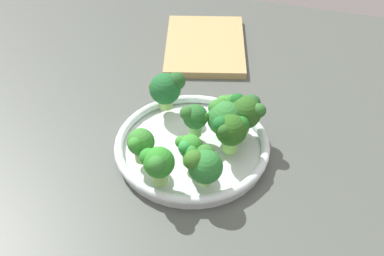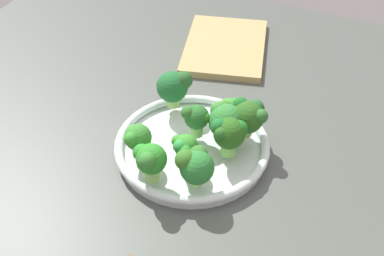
{
  "view_description": "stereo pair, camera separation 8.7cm",
  "coord_description": "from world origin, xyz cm",
  "px_view_note": "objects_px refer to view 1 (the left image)",
  "views": [
    {
      "loc": [
        58.64,
        21.66,
        62.98
      ],
      "look_at": [
        -3.75,
        2.94,
        5.83
      ],
      "focal_mm": 46.89,
      "sensor_mm": 36.0,
      "label": 1
    },
    {
      "loc": [
        55.6,
        29.76,
        62.98
      ],
      "look_at": [
        -3.75,
        2.94,
        5.83
      ],
      "focal_mm": 46.89,
      "sensor_mm": 36.0,
      "label": 2
    }
  ],
  "objects_px": {
    "broccoli_floret_4": "(195,118)",
    "broccoli_floret_6": "(189,148)",
    "broccoli_floret_3": "(203,164)",
    "bowl": "(192,146)",
    "broccoli_floret_9": "(140,144)",
    "broccoli_floret_0": "(225,107)",
    "broccoli_floret_7": "(166,88)",
    "broccoli_floret_1": "(246,111)",
    "broccoli_floret_5": "(231,130)",
    "broccoli_floret_2": "(157,163)",
    "broccoli_floret_8": "(224,117)",
    "cutting_board": "(205,45)"
  },
  "relations": [
    {
      "from": "broccoli_floret_4",
      "to": "broccoli_floret_6",
      "type": "distance_m",
      "value": 0.07
    },
    {
      "from": "broccoli_floret_3",
      "to": "broccoli_floret_4",
      "type": "height_order",
      "value": "broccoli_floret_3"
    },
    {
      "from": "bowl",
      "to": "broccoli_floret_9",
      "type": "relative_size",
      "value": 4.33
    },
    {
      "from": "broccoli_floret_4",
      "to": "broccoli_floret_6",
      "type": "height_order",
      "value": "broccoli_floret_4"
    },
    {
      "from": "broccoli_floret_0",
      "to": "broccoli_floret_7",
      "type": "height_order",
      "value": "broccoli_floret_7"
    },
    {
      "from": "broccoli_floret_1",
      "to": "broccoli_floret_9",
      "type": "bearing_deg",
      "value": -49.11
    },
    {
      "from": "bowl",
      "to": "broccoli_floret_3",
      "type": "bearing_deg",
      "value": 27.0
    },
    {
      "from": "broccoli_floret_4",
      "to": "broccoli_floret_5",
      "type": "bearing_deg",
      "value": 73.5
    },
    {
      "from": "broccoli_floret_7",
      "to": "broccoli_floret_2",
      "type": "bearing_deg",
      "value": 14.88
    },
    {
      "from": "broccoli_floret_8",
      "to": "broccoli_floret_7",
      "type": "bearing_deg",
      "value": -109.68
    },
    {
      "from": "broccoli_floret_2",
      "to": "broccoli_floret_9",
      "type": "height_order",
      "value": "broccoli_floret_2"
    },
    {
      "from": "broccoli_floret_2",
      "to": "broccoli_floret_6",
      "type": "distance_m",
      "value": 0.06
    },
    {
      "from": "broccoli_floret_2",
      "to": "broccoli_floret_5",
      "type": "xyz_separation_m",
      "value": [
        -0.11,
        0.09,
        0.0
      ]
    },
    {
      "from": "broccoli_floret_9",
      "to": "cutting_board",
      "type": "xyz_separation_m",
      "value": [
        -0.42,
        -0.0,
        -0.06
      ]
    },
    {
      "from": "broccoli_floret_4",
      "to": "broccoli_floret_7",
      "type": "bearing_deg",
      "value": -129.87
    },
    {
      "from": "broccoli_floret_2",
      "to": "broccoli_floret_7",
      "type": "xyz_separation_m",
      "value": [
        -0.19,
        -0.05,
        0.0
      ]
    },
    {
      "from": "broccoli_floret_0",
      "to": "broccoli_floret_7",
      "type": "distance_m",
      "value": 0.12
    },
    {
      "from": "broccoli_floret_0",
      "to": "cutting_board",
      "type": "relative_size",
      "value": 0.22
    },
    {
      "from": "broccoli_floret_5",
      "to": "broccoli_floret_7",
      "type": "bearing_deg",
      "value": -119.81
    },
    {
      "from": "broccoli_floret_5",
      "to": "cutting_board",
      "type": "xyz_separation_m",
      "value": [
        -0.35,
        -0.14,
        -0.07
      ]
    },
    {
      "from": "bowl",
      "to": "broccoli_floret_1",
      "type": "height_order",
      "value": "broccoli_floret_1"
    },
    {
      "from": "broccoli_floret_7",
      "to": "broccoli_floret_9",
      "type": "relative_size",
      "value": 1.16
    },
    {
      "from": "broccoli_floret_5",
      "to": "broccoli_floret_6",
      "type": "xyz_separation_m",
      "value": [
        0.05,
        -0.06,
        -0.01
      ]
    },
    {
      "from": "bowl",
      "to": "broccoli_floret_7",
      "type": "distance_m",
      "value": 0.12
    },
    {
      "from": "broccoli_floret_8",
      "to": "broccoli_floret_0",
      "type": "bearing_deg",
      "value": -169.51
    },
    {
      "from": "bowl",
      "to": "broccoli_floret_6",
      "type": "bearing_deg",
      "value": 12.16
    },
    {
      "from": "broccoli_floret_7",
      "to": "cutting_board",
      "type": "distance_m",
      "value": 0.27
    },
    {
      "from": "cutting_board",
      "to": "broccoli_floret_3",
      "type": "bearing_deg",
      "value": 15.09
    },
    {
      "from": "broccoli_floret_3",
      "to": "broccoli_floret_6",
      "type": "xyz_separation_m",
      "value": [
        -0.03,
        -0.03,
        -0.01
      ]
    },
    {
      "from": "broccoli_floret_0",
      "to": "broccoli_floret_3",
      "type": "bearing_deg",
      "value": 1.06
    },
    {
      "from": "broccoli_floret_0",
      "to": "broccoli_floret_2",
      "type": "bearing_deg",
      "value": -20.28
    },
    {
      "from": "broccoli_floret_5",
      "to": "broccoli_floret_3",
      "type": "bearing_deg",
      "value": -15.8
    },
    {
      "from": "broccoli_floret_0",
      "to": "broccoli_floret_5",
      "type": "height_order",
      "value": "broccoli_floret_5"
    },
    {
      "from": "broccoli_floret_0",
      "to": "broccoli_floret_5",
      "type": "bearing_deg",
      "value": 20.51
    },
    {
      "from": "broccoli_floret_6",
      "to": "broccoli_floret_9",
      "type": "bearing_deg",
      "value": -78.33
    },
    {
      "from": "broccoli_floret_4",
      "to": "broccoli_floret_7",
      "type": "height_order",
      "value": "broccoli_floret_7"
    },
    {
      "from": "broccoli_floret_0",
      "to": "broccoli_floret_4",
      "type": "bearing_deg",
      "value": -39.38
    },
    {
      "from": "broccoli_floret_0",
      "to": "broccoli_floret_4",
      "type": "distance_m",
      "value": 0.07
    },
    {
      "from": "broccoli_floret_1",
      "to": "broccoli_floret_0",
      "type": "bearing_deg",
      "value": -106.33
    },
    {
      "from": "broccoli_floret_1",
      "to": "broccoli_floret_7",
      "type": "bearing_deg",
      "value": -97.78
    },
    {
      "from": "broccoli_floret_6",
      "to": "broccoli_floret_8",
      "type": "distance_m",
      "value": 0.1
    },
    {
      "from": "broccoli_floret_1",
      "to": "broccoli_floret_6",
      "type": "height_order",
      "value": "broccoli_floret_1"
    },
    {
      "from": "broccoli_floret_1",
      "to": "bowl",
      "type": "bearing_deg",
      "value": -54.85
    },
    {
      "from": "broccoli_floret_0",
      "to": "cutting_board",
      "type": "xyz_separation_m",
      "value": [
        -0.27,
        -0.11,
        -0.05
      ]
    },
    {
      "from": "broccoli_floret_0",
      "to": "broccoli_floret_3",
      "type": "relative_size",
      "value": 0.79
    },
    {
      "from": "bowl",
      "to": "broccoli_floret_3",
      "type": "distance_m",
      "value": 0.11
    },
    {
      "from": "broccoli_floret_2",
      "to": "broccoli_floret_9",
      "type": "distance_m",
      "value": 0.06
    },
    {
      "from": "broccoli_floret_9",
      "to": "broccoli_floret_8",
      "type": "bearing_deg",
      "value": 132.76
    },
    {
      "from": "broccoli_floret_7",
      "to": "broccoli_floret_6",
      "type": "bearing_deg",
      "value": 32.53
    },
    {
      "from": "broccoli_floret_1",
      "to": "broccoli_floret_9",
      "type": "relative_size",
      "value": 1.09
    }
  ]
}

